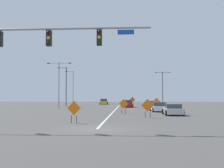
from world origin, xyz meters
name	(u,v)px	position (x,y,z in m)	size (l,w,h in m)	color
ground	(97,129)	(0.00, 0.00, 0.00)	(172.11, 172.11, 0.00)	#4C4947
road_centre_stripe	(120,105)	(0.00, 47.81, 0.00)	(0.16, 95.62, 0.01)	white
traffic_signal_assembly	(22,47)	(-5.18, -0.02, 5.53)	(13.82, 0.44, 7.05)	gray
street_lamp_mid_left	(73,86)	(-11.71, 47.36, 4.67)	(2.01, 0.24, 8.48)	gray
street_lamp_near_right	(163,85)	(11.59, 55.87, 5.26)	(4.23, 0.24, 8.88)	black
street_lamp_far_left	(59,81)	(-10.15, 28.52, 4.89)	(4.31, 0.24, 8.16)	gray
street_lamp_far_right	(66,85)	(-11.43, 38.86, 4.66)	(1.96, 0.24, 8.46)	black
construction_sign_left_lane	(124,105)	(1.51, 14.92, 1.14)	(1.17, 0.31, 1.83)	orange
construction_sign_right_lane	(74,109)	(-2.31, 3.68, 1.12)	(1.14, 0.30, 1.79)	orange
construction_sign_median_far	(157,102)	(6.49, 24.13, 1.22)	(1.15, 0.13, 1.92)	orange
construction_sign_left_shoulder	(148,106)	(4.02, 9.42, 1.17)	(1.27, 0.26, 1.89)	orange
construction_sign_median_near	(132,100)	(2.98, 39.52, 1.29)	(1.27, 0.20, 2.04)	orange
car_red_far	(127,104)	(1.92, 34.83, 0.67)	(2.22, 4.58, 1.42)	red
car_white_approaching	(158,107)	(6.34, 20.32, 0.64)	(2.20, 4.46, 1.33)	white
car_yellow_distant	(104,102)	(-4.35, 52.45, 0.69)	(2.28, 4.01, 1.48)	gold
car_black_passing	(151,104)	(6.68, 35.41, 0.59)	(2.12, 4.07, 1.24)	black
car_silver_near	(173,110)	(7.19, 13.48, 0.61)	(2.06, 4.12, 1.29)	#B7BABF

